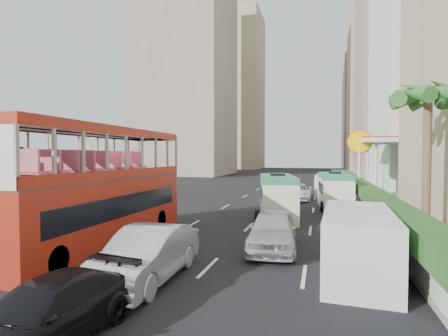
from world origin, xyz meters
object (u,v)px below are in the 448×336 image
(panel_van_near, at_px, (358,243))
(car_silver_lane_a, at_px, (147,281))
(minibus_far, at_px, (334,191))
(palm_tree, at_px, (427,166))
(double_decker_bus, at_px, (101,185))
(car_silver_lane_b, at_px, (273,250))
(shell_station, at_px, (394,167))
(panel_van_far, at_px, (326,185))
(van_asset, at_px, (298,200))
(minibus_near, at_px, (277,197))

(panel_van_near, bearing_deg, car_silver_lane_a, -156.82)
(minibus_far, bearing_deg, palm_tree, -73.81)
(double_decker_bus, xyz_separation_m, car_silver_lane_b, (7.43, 0.88, -2.53))
(shell_station, bearing_deg, panel_van_near, -102.83)
(double_decker_bus, bearing_deg, panel_van_far, 65.68)
(car_silver_lane_a, height_order, van_asset, car_silver_lane_a)
(minibus_near, xyz_separation_m, minibus_far, (3.54, 4.98, -0.03))
(minibus_near, bearing_deg, van_asset, 74.95)
(double_decker_bus, bearing_deg, van_asset, 67.03)
(double_decker_bus, bearing_deg, car_silver_lane_b, 6.77)
(minibus_far, distance_m, shell_station, 11.39)
(car_silver_lane_a, distance_m, palm_tree, 12.76)
(van_asset, height_order, minibus_far, minibus_far)
(car_silver_lane_b, relative_size, panel_van_far, 0.95)
(car_silver_lane_a, bearing_deg, panel_van_far, 76.52)
(panel_van_near, bearing_deg, van_asset, 102.09)
(car_silver_lane_b, height_order, minibus_far, minibus_far)
(panel_van_near, distance_m, shell_station, 25.05)
(car_silver_lane_a, height_order, minibus_near, minibus_near)
(minibus_near, bearing_deg, double_decker_bus, -139.83)
(car_silver_lane_a, xyz_separation_m, minibus_far, (6.07, 16.95, 1.27))
(double_decker_bus, distance_m, van_asset, 19.15)
(minibus_near, relative_size, palm_tree, 0.92)
(double_decker_bus, relative_size, car_silver_lane_b, 2.34)
(car_silver_lane_a, relative_size, car_silver_lane_b, 1.04)
(car_silver_lane_b, distance_m, panel_van_far, 20.99)
(panel_van_near, bearing_deg, car_silver_lane_b, 146.28)
(double_decker_bus, xyz_separation_m, minibus_far, (10.26, 13.27, -1.26))
(double_decker_bus, distance_m, minibus_far, 16.82)
(van_asset, height_order, minibus_near, minibus_near)
(van_asset, relative_size, panel_van_far, 1.00)
(double_decker_bus, relative_size, minibus_far, 1.92)
(minibus_far, relative_size, palm_tree, 0.89)
(minibus_near, xyz_separation_m, shell_station, (9.28, 14.71, 1.45))
(car_silver_lane_a, bearing_deg, van_asset, 80.36)
(minibus_near, bearing_deg, panel_van_far, 66.25)
(car_silver_lane_a, height_order, palm_tree, palm_tree)
(minibus_far, bearing_deg, panel_van_far, 88.32)
(van_asset, bearing_deg, panel_van_near, -79.93)
(van_asset, xyz_separation_m, minibus_far, (2.85, -4.21, 1.27))
(double_decker_bus, height_order, panel_van_far, double_decker_bus)
(double_decker_bus, distance_m, panel_van_near, 10.65)
(van_asset, xyz_separation_m, shell_station, (8.59, 5.52, 2.75))
(van_asset, height_order, panel_van_near, panel_van_near)
(car_silver_lane_a, xyz_separation_m, minibus_near, (2.54, 11.97, 1.30))
(double_decker_bus, xyz_separation_m, palm_tree, (13.80, 4.00, 0.85))
(car_silver_lane_b, xyz_separation_m, shell_station, (8.57, 22.12, 2.75))
(double_decker_bus, distance_m, palm_tree, 14.39)
(minibus_near, bearing_deg, car_silver_lane_b, -95.35)
(minibus_far, xyz_separation_m, palm_tree, (3.54, -9.27, 2.11))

